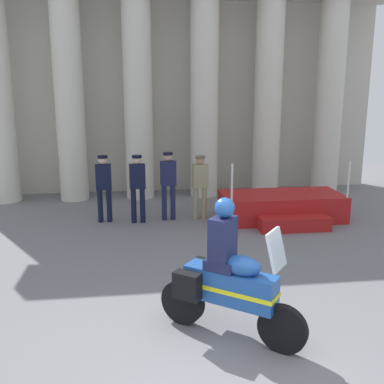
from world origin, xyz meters
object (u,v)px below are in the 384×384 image
at_px(reviewing_stand, 282,208).
at_px(officer_in_row_3, 200,182).
at_px(officer_in_row_1, 138,183).
at_px(officer_in_row_0, 104,183).
at_px(motorcycle_with_rider, 225,280).
at_px(officer_in_row_2, 168,180).

bearing_deg(reviewing_stand, officer_in_row_3, 170.10).
distance_m(officer_in_row_1, officer_in_row_3, 1.58).
relative_size(officer_in_row_0, officer_in_row_1, 0.99).
bearing_deg(officer_in_row_0, motorcycle_with_rider, 105.41).
relative_size(officer_in_row_1, officer_in_row_2, 0.98).
bearing_deg(reviewing_stand, motorcycle_with_rider, -116.28).
relative_size(officer_in_row_3, motorcycle_with_rider, 0.86).
height_order(officer_in_row_1, officer_in_row_2, officer_in_row_2).
xyz_separation_m(officer_in_row_3, motorcycle_with_rider, (-0.49, -5.52, -0.16)).
distance_m(officer_in_row_1, motorcycle_with_rider, 5.51).
distance_m(officer_in_row_0, motorcycle_with_rider, 5.87).
xyz_separation_m(reviewing_stand, officer_in_row_0, (-4.45, 0.39, 0.67)).
bearing_deg(officer_in_row_1, officer_in_row_3, -178.89).
height_order(officer_in_row_0, officer_in_row_1, officer_in_row_1).
bearing_deg(officer_in_row_2, officer_in_row_0, -3.80).
relative_size(reviewing_stand, officer_in_row_2, 1.76).
height_order(reviewing_stand, motorcycle_with_rider, motorcycle_with_rider).
relative_size(officer_in_row_1, officer_in_row_3, 1.04).
distance_m(officer_in_row_2, motorcycle_with_rider, 5.56).
distance_m(reviewing_stand, motorcycle_with_rider, 5.78).
distance_m(officer_in_row_2, officer_in_row_3, 0.80).
bearing_deg(officer_in_row_3, officer_in_row_1, 1.11).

